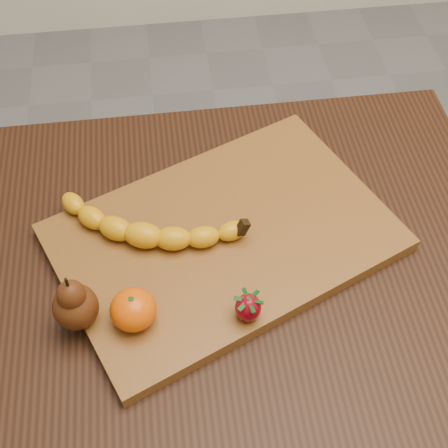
{
  "coord_description": "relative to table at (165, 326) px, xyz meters",
  "views": [
    {
      "loc": [
        0.03,
        -0.45,
        1.47
      ],
      "look_at": [
        0.1,
        0.07,
        0.8
      ],
      "focal_mm": 50.0,
      "sensor_mm": 36.0,
      "label": 1
    }
  ],
  "objects": [
    {
      "name": "table",
      "position": [
        0.0,
        0.0,
        0.0
      ],
      "size": [
        1.0,
        0.7,
        0.76
      ],
      "color": "black",
      "rests_on": "ground"
    },
    {
      "name": "cutting_board",
      "position": [
        0.1,
        0.07,
        0.11
      ],
      "size": [
        0.53,
        0.45,
        0.02
      ],
      "primitive_type": "cube",
      "rotation": [
        0.0,
        0.0,
        0.41
      ],
      "color": "brown",
      "rests_on": "table"
    },
    {
      "name": "banana",
      "position": [
        -0.02,
        0.07,
        0.14
      ],
      "size": [
        0.24,
        0.13,
        0.04
      ],
      "primitive_type": null,
      "rotation": [
        0.0,
        0.0,
        -0.35
      ],
      "color": "#E7A10A",
      "rests_on": "cutting_board"
    },
    {
      "name": "pear",
      "position": [
        -0.1,
        -0.04,
        0.16
      ],
      "size": [
        0.06,
        0.06,
        0.09
      ],
      "primitive_type": null,
      "rotation": [
        0.0,
        0.0,
        -0.16
      ],
      "color": "#4D230C",
      "rests_on": "cutting_board"
    },
    {
      "name": "mandarin",
      "position": [
        -0.03,
        -0.05,
        0.14
      ],
      "size": [
        0.07,
        0.07,
        0.05
      ],
      "primitive_type": "ellipsoid",
      "rotation": [
        0.0,
        0.0,
        0.29
      ],
      "color": "#E95302",
      "rests_on": "cutting_board"
    },
    {
      "name": "strawberry",
      "position": [
        0.11,
        -0.06,
        0.14
      ],
      "size": [
        0.04,
        0.04,
        0.04
      ],
      "primitive_type": null,
      "rotation": [
        0.0,
        0.0,
        -0.33
      ],
      "color": "maroon",
      "rests_on": "cutting_board"
    }
  ]
}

